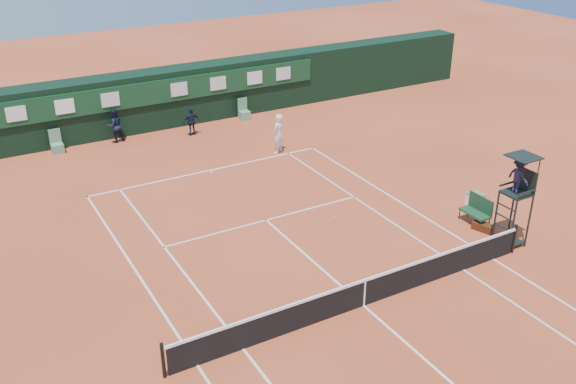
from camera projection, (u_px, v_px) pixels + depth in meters
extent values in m
plane|color=#C7522F|center=(363.00, 306.00, 19.70)|extent=(90.00, 90.00, 0.00)
cube|color=white|center=(209.00, 170.00, 29.00)|extent=(11.05, 0.08, 0.01)
cube|color=white|center=(493.00, 259.00, 22.14)|extent=(0.08, 23.85, 0.01)
cube|color=white|center=(197.00, 365.00, 17.25)|extent=(0.08, 23.85, 0.01)
cube|color=silver|center=(463.00, 270.00, 21.53)|extent=(0.08, 23.85, 0.01)
cube|color=white|center=(243.00, 349.00, 17.86)|extent=(0.08, 23.85, 0.01)
cube|color=silver|center=(266.00, 220.00, 24.71)|extent=(8.31, 0.08, 0.01)
cube|color=white|center=(363.00, 306.00, 19.69)|extent=(0.08, 12.88, 0.01)
cube|color=silver|center=(211.00, 172.00, 28.89)|extent=(0.08, 0.30, 0.01)
cube|color=black|center=(364.00, 294.00, 19.50)|extent=(12.60, 0.04, 0.90)
cube|color=white|center=(365.00, 280.00, 19.29)|extent=(12.80, 0.06, 0.08)
cube|color=white|center=(364.00, 293.00, 19.50)|extent=(0.06, 0.05, 0.92)
cylinder|color=black|center=(514.00, 239.00, 22.31)|extent=(0.10, 0.10, 1.10)
cylinder|color=black|center=(163.00, 361.00, 16.60)|extent=(0.10, 0.10, 1.10)
cube|color=black|center=(156.00, 99.00, 33.73)|extent=(40.00, 1.50, 3.00)
cube|color=#103C1F|center=(160.00, 92.00, 32.84)|extent=(18.00, 0.10, 1.20)
cube|color=white|center=(16.00, 114.00, 29.66)|extent=(0.90, 0.04, 0.70)
cube|color=white|center=(65.00, 107.00, 30.65)|extent=(0.90, 0.04, 0.70)
cube|color=silver|center=(110.00, 100.00, 31.63)|extent=(0.90, 0.04, 0.70)
cube|color=silver|center=(179.00, 89.00, 33.23)|extent=(0.90, 0.04, 0.70)
cube|color=silver|center=(218.00, 83.00, 34.21)|extent=(0.90, 0.04, 0.70)
cube|color=white|center=(255.00, 78.00, 35.19)|extent=(0.90, 0.04, 0.70)
cube|color=silver|center=(283.00, 74.00, 36.00)|extent=(0.90, 0.04, 0.70)
cube|color=#5E8F68|center=(58.00, 148.00, 30.81)|extent=(0.55, 0.50, 0.46)
cube|color=#598968|center=(55.00, 136.00, 30.74)|extent=(0.55, 0.06, 0.70)
cube|color=#5F916E|center=(244.00, 115.00, 35.27)|extent=(0.55, 0.50, 0.46)
cube|color=#55825B|center=(242.00, 104.00, 35.20)|extent=(0.55, 0.06, 0.70)
cylinder|color=black|center=(513.00, 227.00, 22.14)|extent=(0.07, 0.07, 2.00)
cylinder|color=black|center=(495.00, 218.00, 22.77)|extent=(0.07, 0.07, 2.00)
cylinder|color=black|center=(529.00, 222.00, 22.50)|extent=(0.07, 0.07, 2.00)
cylinder|color=black|center=(511.00, 213.00, 23.12)|extent=(0.07, 0.07, 2.00)
cube|color=black|center=(517.00, 193.00, 22.18)|extent=(0.85, 0.85, 0.08)
cube|color=black|center=(527.00, 180.00, 22.18)|extent=(0.06, 0.85, 0.80)
cube|color=black|center=(527.00, 192.00, 21.76)|extent=(0.85, 0.05, 0.06)
cube|color=black|center=(508.00, 183.00, 22.42)|extent=(0.85, 0.05, 0.06)
cylinder|color=black|center=(538.00, 172.00, 21.67)|extent=(0.04, 0.04, 1.00)
cylinder|color=black|center=(520.00, 164.00, 22.30)|extent=(0.04, 0.04, 1.00)
cube|color=black|center=(524.00, 157.00, 21.62)|extent=(0.95, 0.95, 0.04)
cube|color=black|center=(508.00, 241.00, 23.00)|extent=(0.80, 0.80, 0.05)
cube|color=black|center=(501.00, 237.00, 22.71)|extent=(0.04, 0.80, 0.04)
cube|color=black|center=(503.00, 227.00, 22.54)|extent=(0.04, 0.80, 0.04)
cube|color=black|center=(505.00, 217.00, 22.37)|extent=(0.04, 0.80, 0.04)
cube|color=black|center=(506.00, 207.00, 22.19)|extent=(0.04, 0.80, 0.04)
imported|color=#191830|center=(519.00, 176.00, 21.87)|extent=(0.47, 0.82, 1.28)
cube|color=#194026|center=(475.00, 213.00, 24.28)|extent=(0.55, 1.20, 0.08)
cube|color=#173B24|center=(481.00, 203.00, 24.24)|extent=(0.06, 1.20, 0.60)
cylinder|color=black|center=(480.00, 226.00, 23.85)|extent=(0.04, 0.04, 0.41)
cylinder|color=black|center=(489.00, 223.00, 24.05)|extent=(0.04, 0.04, 0.41)
cylinder|color=black|center=(460.00, 214.00, 24.71)|extent=(0.04, 0.04, 0.41)
cylinder|color=black|center=(468.00, 212.00, 24.91)|extent=(0.04, 0.04, 0.41)
cube|color=black|center=(483.00, 227.00, 23.92)|extent=(0.57, 0.84, 0.29)
cube|color=white|center=(475.00, 201.00, 25.50)|extent=(0.55, 0.55, 0.60)
cube|color=#53805A|center=(476.00, 194.00, 25.36)|extent=(0.57, 0.57, 0.05)
sphere|color=yellow|center=(334.00, 217.00, 24.87)|extent=(0.07, 0.07, 0.07)
imported|color=white|center=(278.00, 134.00, 30.56)|extent=(0.84, 0.77, 1.92)
imported|color=black|center=(115.00, 125.00, 31.89)|extent=(0.90, 0.74, 1.73)
imported|color=black|center=(192.00, 122.00, 32.80)|extent=(0.87, 0.39, 1.47)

